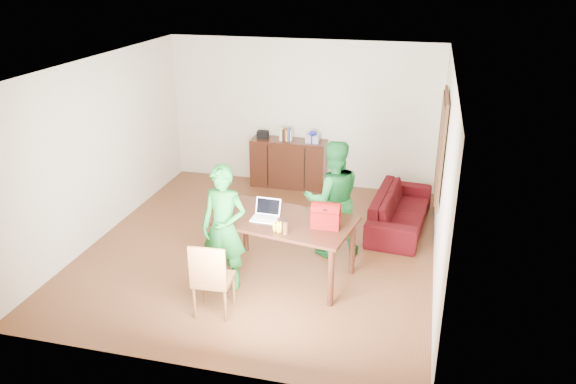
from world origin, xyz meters
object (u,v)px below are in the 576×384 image
(person_far, at_px, (333,199))
(red_bag, at_px, (326,217))
(bottle, at_px, (285,227))
(sofa, at_px, (400,210))
(chair, at_px, (214,292))
(laptop, at_px, (265,216))
(person_near, at_px, (224,228))
(table, at_px, (284,227))

(person_far, height_order, red_bag, person_far)
(bottle, bearing_deg, sofa, 60.93)
(bottle, xyz_separation_m, red_bag, (0.44, 0.32, 0.04))
(chair, distance_m, person_far, 2.23)
(laptop, height_order, bottle, laptop)
(person_near, relative_size, person_far, 0.97)
(laptop, height_order, sofa, laptop)
(sofa, bearing_deg, red_bag, 162.61)
(table, xyz_separation_m, chair, (-0.61, -1.04, -0.44))
(person_far, xyz_separation_m, sofa, (0.91, 1.13, -0.56))
(table, distance_m, person_far, 0.95)
(table, relative_size, bottle, 10.20)
(person_near, bearing_deg, laptop, 43.69)
(sofa, bearing_deg, person_far, 146.49)
(chair, height_order, person_near, person_near)
(bottle, xyz_separation_m, sofa, (1.30, 2.33, -0.64))
(bottle, distance_m, sofa, 2.75)
(chair, bearing_deg, person_near, 93.15)
(table, distance_m, person_near, 0.80)
(person_near, height_order, laptop, person_near)
(laptop, distance_m, bottle, 0.50)
(sofa, bearing_deg, bottle, 156.46)
(chair, bearing_deg, sofa, 52.30)
(bottle, bearing_deg, chair, -138.64)
(red_bag, bearing_deg, bottle, -145.62)
(table, relative_size, red_bag, 5.40)
(person_near, xyz_separation_m, laptop, (0.43, 0.35, 0.05))
(table, height_order, sofa, table)
(chair, height_order, red_bag, red_bag)
(laptop, relative_size, sofa, 0.18)
(table, bearing_deg, sofa, 63.91)
(chair, height_order, bottle, bottle)
(sofa, bearing_deg, person_near, 143.70)
(bottle, bearing_deg, table, 106.20)
(person_far, bearing_deg, person_near, 23.97)
(bottle, distance_m, red_bag, 0.55)
(person_far, distance_m, sofa, 1.56)
(chair, xyz_separation_m, bottle, (0.73, 0.64, 0.65))
(table, xyz_separation_m, bottle, (0.12, -0.40, 0.20))
(chair, xyz_separation_m, red_bag, (1.17, 0.96, 0.69))
(chair, xyz_separation_m, person_near, (-0.07, 0.63, 0.55))
(red_bag, xyz_separation_m, sofa, (0.85, 2.02, -0.68))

